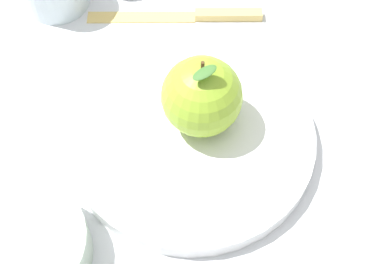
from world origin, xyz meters
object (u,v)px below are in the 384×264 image
apple (199,97)px  side_bowl (19,247)px  knife (191,16)px  dinner_plate (192,137)px

apple → side_bowl: size_ratio=0.75×
apple → knife: 0.18m
apple → knife: (-0.17, 0.02, -0.06)m
dinner_plate → knife: (-0.18, 0.03, -0.01)m
dinner_plate → side_bowl: bearing=-60.2°
dinner_plate → knife: 0.18m
dinner_plate → apple: bearing=146.7°
side_bowl → knife: size_ratio=0.58×
dinner_plate → knife: size_ratio=1.18×
apple → dinner_plate: bearing=-33.3°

